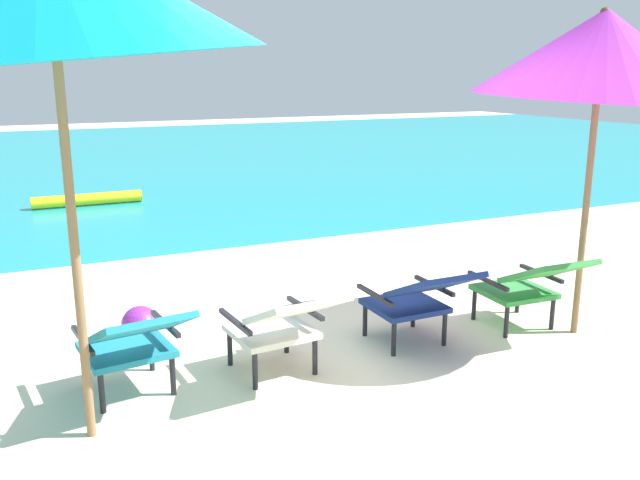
# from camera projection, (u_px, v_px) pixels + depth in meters

# --- Properties ---
(ground_plane) EXTENTS (40.00, 40.00, 0.00)m
(ground_plane) POSITION_uv_depth(u_px,v_px,m) (201.00, 236.00, 8.33)
(ground_plane) COLOR beige
(ocean_band) EXTENTS (40.00, 18.00, 0.01)m
(ocean_band) POSITION_uv_depth(u_px,v_px,m) (106.00, 159.00, 15.60)
(ocean_band) COLOR teal
(ocean_band) RESTS_ON ground_plane
(swim_buoy) EXTENTS (1.60, 0.18, 0.18)m
(swim_buoy) POSITION_uv_depth(u_px,v_px,m) (88.00, 199.00, 10.17)
(swim_buoy) COLOR yellow
(swim_buoy) RESTS_ON ocean_band
(lounge_chair_far_left) EXTENTS (0.64, 0.93, 0.68)m
(lounge_chair_far_left) POSITION_uv_depth(u_px,v_px,m) (133.00, 340.00, 4.06)
(lounge_chair_far_left) COLOR teal
(lounge_chair_far_left) RESTS_ON ground_plane
(lounge_chair_near_left) EXTENTS (0.61, 0.92, 0.68)m
(lounge_chair_near_left) POSITION_uv_depth(u_px,v_px,m) (283.00, 322.00, 4.35)
(lounge_chair_near_left) COLOR silver
(lounge_chair_near_left) RESTS_ON ground_plane
(lounge_chair_near_right) EXTENTS (0.55, 0.88, 0.68)m
(lounge_chair_near_right) POSITION_uv_depth(u_px,v_px,m) (418.00, 297.00, 4.85)
(lounge_chair_near_right) COLOR navy
(lounge_chair_near_right) RESTS_ON ground_plane
(lounge_chair_far_right) EXTENTS (0.57, 0.90, 0.68)m
(lounge_chair_far_right) POSITION_uv_depth(u_px,v_px,m) (529.00, 283.00, 5.16)
(lounge_chair_far_right) COLOR #338E3D
(lounge_chair_far_right) RESTS_ON ground_plane
(beach_umbrella_right) EXTENTS (2.49, 2.50, 2.46)m
(beach_umbrella_right) POSITION_uv_depth(u_px,v_px,m) (601.00, 54.00, 4.74)
(beach_umbrella_right) COLOR olive
(beach_umbrella_right) RESTS_ON ground_plane
(beach_ball) EXTENTS (0.28, 0.28, 0.28)m
(beach_ball) POSITION_uv_depth(u_px,v_px,m) (141.00, 325.00, 5.02)
(beach_ball) COLOR purple
(beach_ball) RESTS_ON ground_plane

